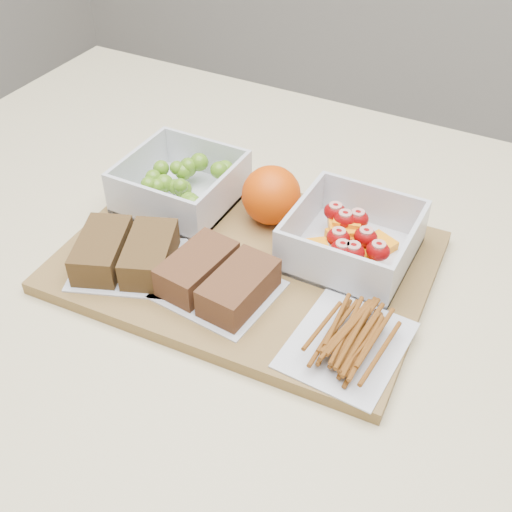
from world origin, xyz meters
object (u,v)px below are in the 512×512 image
(sandwich_bag_left, at_px, (126,253))
(sandwich_bag_center, at_px, (218,279))
(fruit_container, at_px, (351,240))
(orange, at_px, (271,195))
(pretzel_bag, at_px, (348,336))
(cutting_board, at_px, (246,262))
(grape_container, at_px, (183,184))

(sandwich_bag_left, xyz_separation_m, sandwich_bag_center, (0.12, 0.01, 0.00))
(fruit_container, height_order, sandwich_bag_center, fruit_container)
(orange, distance_m, pretzel_bag, 0.23)
(fruit_container, distance_m, pretzel_bag, 0.14)
(sandwich_bag_left, bearing_deg, fruit_container, 31.76)
(orange, height_order, pretzel_bag, orange)
(pretzel_bag, bearing_deg, sandwich_bag_left, -179.34)
(orange, xyz_separation_m, pretzel_bag, (0.16, -0.15, -0.02))
(cutting_board, distance_m, orange, 0.09)
(fruit_container, distance_m, orange, 0.12)
(grape_container, relative_size, sandwich_bag_left, 0.90)
(cutting_board, bearing_deg, grape_container, 150.78)
(orange, bearing_deg, sandwich_bag_center, -86.63)
(sandwich_bag_center, bearing_deg, fruit_container, 49.82)
(grape_container, distance_m, sandwich_bag_left, 0.14)
(orange, bearing_deg, pretzel_bag, -43.04)
(grape_container, xyz_separation_m, fruit_container, (0.24, -0.00, -0.00))
(grape_container, relative_size, fruit_container, 0.99)
(orange, relative_size, sandwich_bag_center, 0.56)
(cutting_board, xyz_separation_m, sandwich_bag_left, (-0.11, -0.08, 0.03))
(sandwich_bag_center, relative_size, pretzel_bag, 0.95)
(cutting_board, relative_size, sandwich_bag_center, 3.21)
(grape_container, xyz_separation_m, sandwich_bag_left, (0.01, -0.14, -0.01))
(sandwich_bag_left, bearing_deg, grape_container, 95.48)
(sandwich_bag_left, bearing_deg, orange, 55.69)
(sandwich_bag_center, bearing_deg, cutting_board, 90.72)
(fruit_container, xyz_separation_m, pretzel_bag, (0.05, -0.13, -0.01))
(fruit_container, bearing_deg, sandwich_bag_left, -148.24)
(grape_container, relative_size, pretzel_bag, 1.00)
(cutting_board, height_order, grape_container, grape_container)
(sandwich_bag_left, relative_size, pretzel_bag, 1.11)
(cutting_board, bearing_deg, pretzel_bag, -28.09)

